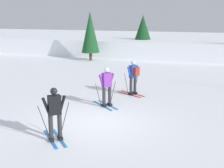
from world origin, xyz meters
name	(u,v)px	position (x,y,z in m)	size (l,w,h in m)	color
ground_plane	(96,123)	(0.00, 0.00, 0.00)	(120.00, 120.00, 0.00)	white
far_snow_ridge	(171,48)	(0.00, 19.45, 0.76)	(80.00, 7.69, 1.52)	white
skier_purple	(107,86)	(-0.29, 2.03, 0.92)	(1.45, 1.32, 1.71)	#237AC6
skier_blue	(133,76)	(0.30, 4.25, 0.96)	(1.58, 1.10, 1.71)	red
skier_black	(55,113)	(-0.60, -1.90, 0.92)	(1.36, 1.42, 1.71)	#237AC6
conifer_far_left	(90,32)	(-6.08, 14.21, 2.39)	(1.52, 1.52, 4.12)	#513823
conifer_far_centre	(143,32)	(-2.61, 18.84, 2.18)	(2.14, 2.14, 3.81)	#513823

